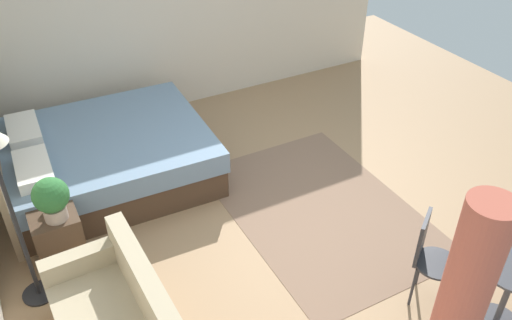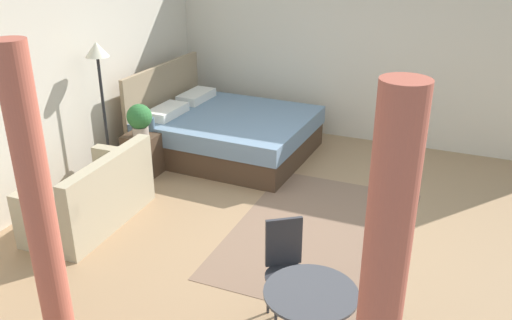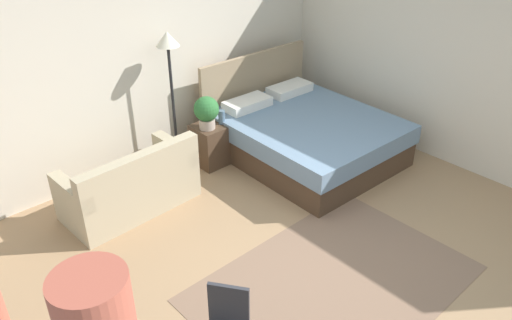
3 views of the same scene
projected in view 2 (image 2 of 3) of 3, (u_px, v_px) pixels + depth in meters
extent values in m
cube|color=#9E7A56|center=(300.00, 226.00, 5.81)|extent=(8.67, 8.86, 0.02)
cube|color=beige|center=(65.00, 80.00, 6.33)|extent=(8.67, 0.12, 2.59)
cube|color=beige|center=(367.00, 52.00, 7.69)|extent=(0.12, 5.86, 2.59)
cube|color=#7F604C|center=(320.00, 232.00, 5.68)|extent=(2.52, 1.74, 0.01)
cube|color=#473323|center=(231.00, 142.00, 7.57)|extent=(1.84, 2.15, 0.33)
cube|color=slate|center=(231.00, 123.00, 7.45)|extent=(1.88, 2.19, 0.24)
cube|color=#997F60|center=(164.00, 104.00, 7.81)|extent=(1.83, 0.12, 1.15)
cube|color=white|center=(167.00, 111.00, 7.35)|extent=(0.65, 0.34, 0.12)
cube|color=white|center=(196.00, 96.00, 8.00)|extent=(0.65, 0.34, 0.12)
cube|color=tan|center=(90.00, 205.00, 5.81)|extent=(1.46, 0.77, 0.40)
cube|color=tan|center=(109.00, 175.00, 5.56)|extent=(1.45, 0.19, 0.39)
cube|color=tan|center=(121.00, 157.00, 6.25)|extent=(0.16, 0.73, 0.18)
cube|color=tan|center=(43.00, 208.00, 5.14)|extent=(0.16, 0.73, 0.18)
cube|color=#473323|center=(145.00, 153.00, 6.96)|extent=(0.48, 0.41, 0.53)
cylinder|color=tan|center=(141.00, 132.00, 6.73)|extent=(0.20, 0.20, 0.13)
sphere|color=#2D6B33|center=(139.00, 117.00, 6.65)|extent=(0.31, 0.31, 0.31)
cylinder|color=slate|center=(151.00, 124.00, 6.90)|extent=(0.08, 0.08, 0.18)
cylinder|color=black|center=(112.00, 179.00, 6.85)|extent=(0.29, 0.29, 0.02)
cylinder|color=black|center=(105.00, 120.00, 6.53)|extent=(0.04, 0.04, 1.55)
cone|color=beige|center=(97.00, 49.00, 6.19)|extent=(0.28, 0.28, 0.17)
cylinder|color=#3F3F44|center=(311.00, 293.00, 3.65)|extent=(0.65, 0.65, 0.02)
cylinder|color=#2D2D33|center=(276.00, 312.00, 4.20)|extent=(0.02, 0.02, 0.42)
cylinder|color=#2D2D33|center=(308.00, 307.00, 4.25)|extent=(0.02, 0.02, 0.42)
cylinder|color=#2D2D33|center=(268.00, 292.00, 4.43)|extent=(0.02, 0.02, 0.42)
cylinder|color=#2D2D33|center=(299.00, 287.00, 4.48)|extent=(0.02, 0.02, 0.42)
cylinder|color=#2D2D33|center=(288.00, 276.00, 4.25)|extent=(0.52, 0.52, 0.02)
cube|color=#2D2D33|center=(284.00, 242.00, 4.30)|extent=(0.20, 0.26, 0.42)
cylinder|color=#C15B47|center=(380.00, 312.00, 2.70)|extent=(0.22, 0.22, 2.39)
cylinder|color=#C15B47|center=(42.00, 226.00, 3.47)|extent=(0.20, 0.20, 2.39)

